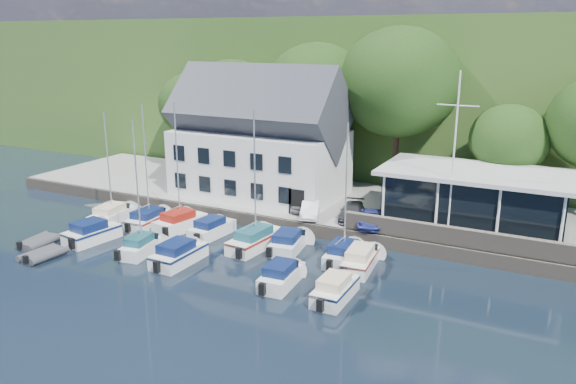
% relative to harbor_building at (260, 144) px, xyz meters
% --- Properties ---
extents(ground, '(180.00, 180.00, 0.00)m').
position_rel_harbor_building_xyz_m(ground, '(7.00, -16.50, -5.35)').
color(ground, black).
rests_on(ground, ground).
extents(quay, '(60.00, 13.00, 1.00)m').
position_rel_harbor_building_xyz_m(quay, '(7.00, 1.00, -4.85)').
color(quay, gray).
rests_on(quay, ground).
extents(quay_face, '(60.00, 0.30, 1.00)m').
position_rel_harbor_building_xyz_m(quay_face, '(7.00, -5.50, -4.85)').
color(quay_face, '#62594E').
rests_on(quay_face, ground).
extents(hillside, '(160.00, 75.00, 16.00)m').
position_rel_harbor_building_xyz_m(hillside, '(7.00, 45.50, 2.65)').
color(hillside, '#335A21').
rests_on(hillside, ground).
extents(field_patch, '(50.00, 30.00, 0.30)m').
position_rel_harbor_building_xyz_m(field_patch, '(15.00, 53.50, 10.80)').
color(field_patch, '#5D6733').
rests_on(field_patch, hillside).
extents(harbor_building, '(14.40, 8.20, 8.70)m').
position_rel_harbor_building_xyz_m(harbor_building, '(0.00, 0.00, 0.00)').
color(harbor_building, silver).
rests_on(harbor_building, quay).
extents(club_pavilion, '(13.20, 7.20, 4.10)m').
position_rel_harbor_building_xyz_m(club_pavilion, '(18.00, -0.50, -2.30)').
color(club_pavilion, black).
rests_on(club_pavilion, quay).
extents(seawall, '(18.00, 0.50, 1.20)m').
position_rel_harbor_building_xyz_m(seawall, '(19.00, -5.10, -3.75)').
color(seawall, '#62594E').
rests_on(seawall, quay).
extents(gangway, '(1.20, 6.00, 1.40)m').
position_rel_harbor_building_xyz_m(gangway, '(-9.50, -7.50, -5.35)').
color(gangway, silver).
rests_on(gangway, ground).
extents(car_silver, '(2.14, 3.71, 1.19)m').
position_rel_harbor_building_xyz_m(car_silver, '(5.40, -2.69, -3.76)').
color(car_silver, '#9D9DA1').
rests_on(car_silver, quay).
extents(car_white, '(2.44, 3.95, 1.23)m').
position_rel_harbor_building_xyz_m(car_white, '(6.65, -3.90, -3.74)').
color(car_white, white).
rests_on(car_white, quay).
extents(car_dgrey, '(2.45, 4.24, 1.15)m').
position_rel_harbor_building_xyz_m(car_dgrey, '(9.65, -3.07, -3.77)').
color(car_dgrey, '#323337').
rests_on(car_dgrey, quay).
extents(car_blue, '(2.24, 3.66, 1.17)m').
position_rel_harbor_building_xyz_m(car_blue, '(11.45, -3.99, -3.76)').
color(car_blue, navy).
rests_on(car_blue, quay).
extents(flagpole, '(2.68, 0.20, 11.17)m').
position_rel_harbor_building_xyz_m(flagpole, '(16.84, -3.50, 1.23)').
color(flagpole, silver).
rests_on(flagpole, quay).
extents(tree_0, '(7.18, 7.18, 9.82)m').
position_rel_harbor_building_xyz_m(tree_0, '(-10.85, 5.57, 0.56)').
color(tree_0, black).
rests_on(tree_0, quay).
extents(tree_1, '(8.15, 8.15, 11.14)m').
position_rel_harbor_building_xyz_m(tree_1, '(-6.17, 5.52, 1.22)').
color(tree_1, black).
rests_on(tree_1, quay).
extents(tree_2, '(9.35, 9.35, 12.77)m').
position_rel_harbor_building_xyz_m(tree_2, '(2.69, 5.66, 2.04)').
color(tree_2, black).
rests_on(tree_2, quay).
extents(tree_3, '(10.34, 10.34, 14.14)m').
position_rel_harbor_building_xyz_m(tree_3, '(10.13, 6.10, 2.72)').
color(tree_3, black).
rests_on(tree_3, quay).
extents(tree_4, '(6.07, 6.07, 8.30)m').
position_rel_harbor_building_xyz_m(tree_4, '(19.39, 4.76, -0.20)').
color(tree_4, black).
rests_on(tree_4, quay).
extents(boat_r1_0, '(2.74, 6.51, 8.39)m').
position_rel_harbor_building_xyz_m(boat_r1_0, '(-8.21, -9.40, -1.15)').
color(boat_r1_0, white).
rests_on(boat_r1_0, ground).
extents(boat_r1_1, '(2.33, 6.11, 8.53)m').
position_rel_harbor_building_xyz_m(boat_r1_1, '(-4.76, -9.01, -1.09)').
color(boat_r1_1, white).
rests_on(boat_r1_1, ground).
extents(boat_r1_2, '(3.03, 6.27, 9.32)m').
position_rel_harbor_building_xyz_m(boat_r1_2, '(-2.09, -8.62, -0.69)').
color(boat_r1_2, white).
rests_on(boat_r1_2, ground).
extents(boat_r1_3, '(2.24, 5.72, 1.42)m').
position_rel_harbor_building_xyz_m(boat_r1_3, '(0.85, -8.68, -4.64)').
color(boat_r1_3, white).
rests_on(boat_r1_3, ground).
extents(boat_r1_4, '(2.65, 7.19, 9.35)m').
position_rel_harbor_building_xyz_m(boat_r1_4, '(4.95, -9.30, -0.67)').
color(boat_r1_4, white).
rests_on(boat_r1_4, ground).
extents(boat_r1_5, '(2.78, 5.83, 1.39)m').
position_rel_harbor_building_xyz_m(boat_r1_5, '(7.15, -8.62, -4.66)').
color(boat_r1_5, white).
rests_on(boat_r1_5, ground).
extents(boat_r1_6, '(2.33, 5.64, 8.66)m').
position_rel_harbor_building_xyz_m(boat_r1_6, '(11.36, -8.87, -1.02)').
color(boat_r1_6, white).
rests_on(boat_r1_6, ground).
extents(boat_r1_7, '(2.39, 6.57, 1.44)m').
position_rel_harbor_building_xyz_m(boat_r1_7, '(12.67, -9.24, -4.63)').
color(boat_r1_7, white).
rests_on(boat_r1_7, ground).
extents(boat_r2_0, '(2.85, 5.86, 1.57)m').
position_rel_harbor_building_xyz_m(boat_r2_0, '(-6.19, -13.54, -4.57)').
color(boat_r2_0, white).
rests_on(boat_r2_0, ground).
extents(boat_r2_1, '(2.40, 5.36, 8.39)m').
position_rel_harbor_building_xyz_m(boat_r2_1, '(-1.39, -13.77, -1.16)').
color(boat_r2_1, white).
rests_on(boat_r2_1, ground).
extents(boat_r2_2, '(2.11, 5.85, 1.52)m').
position_rel_harbor_building_xyz_m(boat_r2_2, '(1.87, -13.92, -4.59)').
color(boat_r2_2, white).
rests_on(boat_r2_2, ground).
extents(boat_r2_3, '(2.15, 5.46, 1.44)m').
position_rel_harbor_building_xyz_m(boat_r2_3, '(9.34, -13.83, -4.63)').
color(boat_r2_3, white).
rests_on(boat_r2_3, ground).
extents(boat_r2_4, '(1.82, 5.36, 1.45)m').
position_rel_harbor_building_xyz_m(boat_r2_4, '(12.91, -14.11, -4.62)').
color(boat_r2_4, white).
rests_on(boat_r2_4, ground).
extents(dinghy_0, '(2.15, 3.20, 0.70)m').
position_rel_harbor_building_xyz_m(dinghy_0, '(-8.93, -15.89, -5.00)').
color(dinghy_0, '#3A3B3F').
rests_on(dinghy_0, ground).
extents(dinghy_1, '(1.98, 3.10, 0.70)m').
position_rel_harbor_building_xyz_m(dinghy_1, '(-6.67, -17.41, -5.00)').
color(dinghy_1, '#3A3B3F').
rests_on(dinghy_1, ground).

